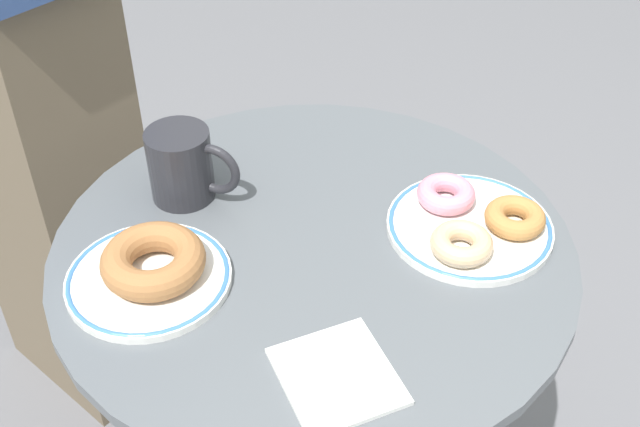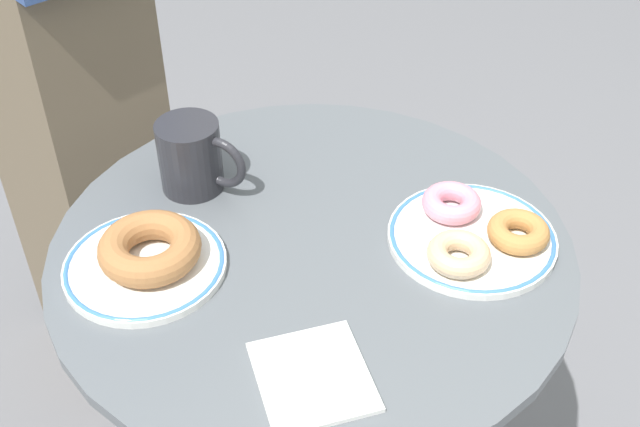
% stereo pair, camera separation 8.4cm
% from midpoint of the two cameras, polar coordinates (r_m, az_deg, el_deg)
% --- Properties ---
extents(cafe_table, '(0.67, 0.67, 0.73)m').
position_cam_midpoint_polar(cafe_table, '(1.19, 1.60, -10.90)').
color(cafe_table, '#565B60').
rests_on(cafe_table, ground).
extents(plate_left, '(0.20, 0.20, 0.01)m').
position_cam_midpoint_polar(plate_left, '(0.99, -10.03, -3.76)').
color(plate_left, white).
rests_on(plate_left, cafe_table).
extents(plate_right, '(0.22, 0.22, 0.01)m').
position_cam_midpoint_polar(plate_right, '(1.04, 13.27, -1.88)').
color(plate_right, white).
rests_on(plate_right, cafe_table).
extents(donut_cinnamon, '(0.18, 0.18, 0.04)m').
position_cam_midpoint_polar(donut_cinnamon, '(0.97, -9.67, -2.55)').
color(donut_cinnamon, '#A36B3D').
rests_on(donut_cinnamon, plate_left).
extents(donut_old_fashioned, '(0.10, 0.10, 0.03)m').
position_cam_midpoint_polar(donut_old_fashioned, '(1.03, 16.44, -1.35)').
color(donut_old_fashioned, '#BC7F42').
rests_on(donut_old_fashioned, plate_right).
extents(donut_pink_frosted, '(0.09, 0.09, 0.03)m').
position_cam_midpoint_polar(donut_pink_frosted, '(1.06, 11.77, 0.68)').
color(donut_pink_frosted, pink).
rests_on(donut_pink_frosted, plate_right).
extents(donut_glazed, '(0.11, 0.11, 0.03)m').
position_cam_midpoint_polar(donut_glazed, '(0.98, 12.44, -2.95)').
color(donut_glazed, '#E0B789').
rests_on(donut_glazed, plate_right).
extents(paper_napkin, '(0.15, 0.16, 0.01)m').
position_cam_midpoint_polar(paper_napkin, '(0.86, 2.24, -11.76)').
color(paper_napkin, white).
rests_on(paper_napkin, cafe_table).
extents(coffee_mug, '(0.12, 0.09, 0.10)m').
position_cam_midpoint_polar(coffee_mug, '(1.08, -6.88, 4.02)').
color(coffee_mug, '#28282D').
rests_on(coffee_mug, cafe_table).
extents(person_figure, '(0.42, 0.43, 1.71)m').
position_cam_midpoint_polar(person_figure, '(1.42, -17.49, 14.38)').
color(person_figure, brown).
rests_on(person_figure, ground).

